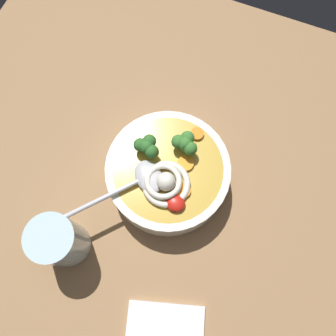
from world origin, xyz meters
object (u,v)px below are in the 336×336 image
soup_spoon (140,180)px  drinking_glass (60,241)px  soup_bowl (168,174)px  noodle_pile (164,185)px

soup_spoon → drinking_glass: bearing=10.1°
soup_bowl → soup_spoon: (3.38, 3.89, 4.13)cm
soup_bowl → soup_spoon: bearing=49.0°
noodle_pile → soup_spoon: noodle_pile is taller
soup_spoon → soup_bowl: bearing=180.0°
soup_bowl → soup_spoon: size_ratio=1.41×
noodle_pile → drinking_glass: bearing=49.7°
soup_spoon → drinking_glass: (8.32, 13.92, -1.89)cm
soup_bowl → drinking_glass: bearing=56.7°
noodle_pile → soup_bowl: bearing=-78.2°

